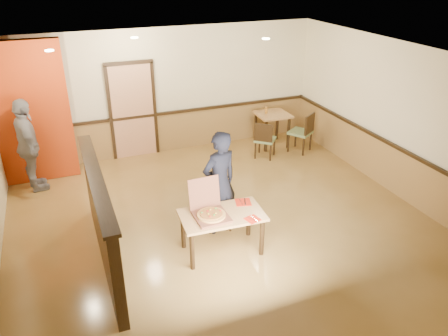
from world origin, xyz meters
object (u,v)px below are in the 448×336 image
Objects in this scene: diner_chair at (217,201)px; side_chair_right at (303,131)px; passerby at (29,146)px; pizza_box at (210,212)px; side_chair_left at (265,139)px; main_table at (222,220)px; condiment at (266,110)px; side_table at (272,121)px; diner at (219,183)px.

side_chair_right is at bearing 46.70° from diner_chair.
pizza_box is at bearing -153.13° from passerby.
side_chair_left is at bearing -34.48° from side_chair_right.
main_table is 4.37m from condiment.
side_table is (2.44, 2.75, 0.15)m from diner_chair.
main_table is at bearing 55.95° from diner.
main_table is at bearing -125.25° from condiment.
diner_chair is 0.46× the size of passerby.
side_chair_right is at bearing -104.28° from passerby.
side_chair_left reaches higher than main_table.
condiment reaches higher than side_chair_right.
condiment is at bearing -97.00° from passerby.
diner is at bearing -128.03° from condiment.
side_table is 0.44× the size of passerby.
pizza_box reaches higher than side_table.
side_table is 5.30× the size of condiment.
condiment is (2.33, 2.98, -0.00)m from diner.
passerby reaches higher than side_table.
main_table is 1.51× the size of side_chair_left.
diner is at bearing -85.98° from diner_chair.
side_chair_left is 0.91× the size of side_chair_right.
diner is (-0.02, -0.14, 0.41)m from diner_chair.
pizza_box reaches higher than side_chair_left.
diner is at bearing -143.68° from passerby.
condiment reaches higher than main_table.
condiment is at bearing -82.48° from side_chair_right.
passerby reaches higher than diner_chair.
passerby is at bearing 126.44° from pizza_box.
passerby reaches higher than condiment.
passerby is at bearing 149.38° from diner_chair.
diner is (-2.46, -2.89, 0.26)m from side_table.
side_table is at bearing -88.26° from side_chair_left.
side_table is at bearing -98.02° from passerby.
condiment is (2.70, 3.55, 0.14)m from pizza_box.
passerby is at bearing 37.18° from side_chair_left.
passerby is at bearing -59.26° from diner.
passerby is (-2.66, 3.21, 0.35)m from main_table.
side_chair_right is 0.51× the size of passerby.
diner reaches higher than main_table.
passerby is (-5.78, 0.35, 0.40)m from side_chair_right.
side_chair_right is (3.13, 2.86, -0.05)m from main_table.
side_table is at bearing -34.98° from condiment.
pizza_box is at bearing -108.02° from diner_chair.
side_chair_left reaches higher than side_table.
main_table is at bearing -95.02° from diner_chair.
side_chair_right is at bearing 45.78° from main_table.
condiment reaches higher than diner_chair.
diner_chair is 2.90m from side_chair_left.
side_table is at bearing -85.09° from side_chair_right.
passerby is (-2.86, 2.49, 0.45)m from diner_chair.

